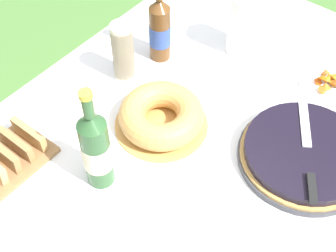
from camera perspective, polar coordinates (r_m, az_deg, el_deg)
name	(u,v)px	position (r m, az deg, el deg)	size (l,w,h in m)	color
ground_plane	(193,245)	(2.10, 3.07, -14.29)	(16.00, 16.00, 0.00)	#4C7A38
garden_table	(202,147)	(1.49, 4.18, -2.55)	(1.62, 1.17, 0.77)	brown
tablecloth	(203,136)	(1.45, 4.30, -1.23)	(1.63, 1.18, 0.10)	white
berry_tart	(305,154)	(1.41, 16.32, -3.29)	(0.38, 0.38, 0.06)	#38383D
serving_knife	(308,155)	(1.36, 16.73, -3.39)	(0.33, 0.22, 0.01)	silver
bundt_cake	(161,116)	(1.42, -0.82, 1.24)	(0.29, 0.29, 0.09)	tan
cup_stack	(123,52)	(1.54, -5.50, 8.97)	(0.07, 0.07, 0.21)	beige
cider_bottle_green	(96,149)	(1.24, -8.75, -2.83)	(0.08, 0.08, 0.35)	#2D562D
cider_bottle_amber	(160,29)	(1.60, -1.01, 11.75)	(0.07, 0.07, 0.32)	brown
snack_plate_right	(329,83)	(1.65, 19.04, 5.02)	(0.19, 0.19, 0.06)	white
paper_towel_roll	(244,24)	(1.66, 9.27, 12.16)	(0.11, 0.11, 0.22)	white
bread_board	(5,158)	(1.42, -19.30, -3.73)	(0.26, 0.18, 0.07)	olive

